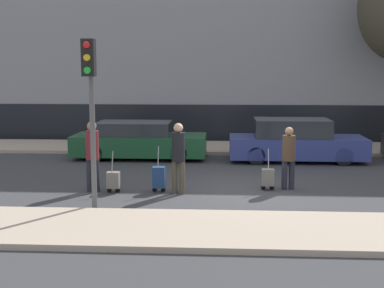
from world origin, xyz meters
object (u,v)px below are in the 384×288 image
at_px(pedestrian_center, 178,154).
at_px(trolley_right, 268,177).
at_px(traffic_light, 90,90).
at_px(parked_car_1, 295,142).
at_px(trolley_left, 113,180).
at_px(pedestrian_right, 289,154).
at_px(parked_car_0, 139,141).
at_px(trolley_center, 159,177).
at_px(pedestrian_left, 92,152).

bearing_deg(pedestrian_center, trolley_right, 30.47).
distance_m(trolley_right, traffic_light, 5.29).
bearing_deg(parked_car_1, trolley_left, -136.70).
bearing_deg(traffic_light, pedestrian_center, 45.63).
bearing_deg(pedestrian_center, pedestrian_right, 30.00).
height_order(parked_car_0, traffic_light, traffic_light).
bearing_deg(pedestrian_center, parked_car_0, 126.31).
height_order(parked_car_0, parked_car_1, parked_car_1).
relative_size(parked_car_1, traffic_light, 1.21).
distance_m(parked_car_0, pedestrian_center, 5.58).
bearing_deg(traffic_light, trolley_left, 87.75).
relative_size(trolley_left, pedestrian_right, 0.65).
distance_m(pedestrian_center, pedestrian_right, 2.94).
xyz_separation_m(pedestrian_center, pedestrian_right, (2.86, 0.67, -0.10)).
distance_m(trolley_left, trolley_right, 4.05).
bearing_deg(trolley_left, trolley_center, 6.02).
bearing_deg(traffic_light, parked_car_0, 90.79).
bearing_deg(trolley_left, traffic_light, -92.25).
relative_size(trolley_left, pedestrian_center, 0.59).
xyz_separation_m(parked_car_1, traffic_light, (-5.38, -6.84, 2.05)).
bearing_deg(trolley_center, pedestrian_right, 8.65).
bearing_deg(pedestrian_right, pedestrian_center, -177.90).
height_order(trolley_right, traffic_light, traffic_light).
bearing_deg(parked_car_1, pedestrian_right, -99.79).
height_order(parked_car_0, trolley_left, parked_car_0).
relative_size(parked_car_0, pedestrian_left, 2.54).
bearing_deg(pedestrian_center, trolley_left, -164.43).
bearing_deg(traffic_light, parked_car_1, 51.82).
height_order(trolley_left, pedestrian_center, pedestrian_center).
bearing_deg(trolley_left, pedestrian_left, 172.67).
distance_m(parked_car_1, pedestrian_right, 4.43).
xyz_separation_m(trolley_left, pedestrian_center, (1.69, -0.03, 0.71)).
relative_size(parked_car_0, pedestrian_center, 2.57).
bearing_deg(pedestrian_right, pedestrian_left, 175.21).
distance_m(trolley_left, trolley_center, 1.18).
relative_size(parked_car_1, trolley_left, 4.27).
bearing_deg(pedestrian_left, trolley_right, -166.96).
bearing_deg(parked_car_1, pedestrian_left, -139.89).
bearing_deg(trolley_right, pedestrian_center, -166.28).
xyz_separation_m(parked_car_0, traffic_light, (0.10, -7.05, 2.10)).
height_order(pedestrian_center, trolley_right, pedestrian_center).
relative_size(parked_car_1, pedestrian_left, 2.51).
distance_m(parked_car_0, pedestrian_left, 5.17).
height_order(parked_car_1, traffic_light, traffic_light).
xyz_separation_m(pedestrian_left, pedestrian_center, (2.24, -0.10, -0.01)).
bearing_deg(trolley_left, trolley_right, 7.54).
xyz_separation_m(pedestrian_left, trolley_right, (4.56, 0.46, -0.72)).
height_order(pedestrian_center, pedestrian_right, pedestrian_center).
xyz_separation_m(parked_car_0, parked_car_1, (5.47, -0.21, 0.05)).
height_order(pedestrian_left, pedestrian_center, pedestrian_left).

